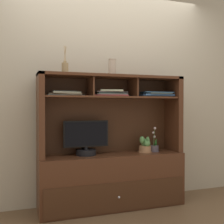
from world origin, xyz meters
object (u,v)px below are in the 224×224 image
(magazine_stack_centre, at_px, (65,94))
(magazine_stack_left, at_px, (110,93))
(magazine_stack_right, at_px, (156,94))
(tv_monitor, at_px, (86,141))
(potted_fern, at_px, (145,146))
(potted_orchid, at_px, (154,147))
(ceramic_vase, at_px, (112,67))
(media_console, at_px, (112,167))
(diffuser_bottle, at_px, (65,68))

(magazine_stack_centre, bearing_deg, magazine_stack_left, -2.45)
(magazine_stack_right, bearing_deg, tv_monitor, 176.53)
(potted_fern, bearing_deg, potted_orchid, -2.01)
(potted_fern, bearing_deg, tv_monitor, 178.43)
(potted_fern, xyz_separation_m, ceramic_vase, (-0.41, -0.01, 0.91))
(media_console, xyz_separation_m, tv_monitor, (-0.30, 0.01, 0.30))
(diffuser_bottle, distance_m, ceramic_vase, 0.53)
(media_console, distance_m, diffuser_bottle, 1.21)
(magazine_stack_centre, height_order, magazine_stack_right, magazine_stack_right)
(magazine_stack_left, distance_m, ceramic_vase, 0.30)
(tv_monitor, relative_size, ceramic_vase, 2.69)
(magazine_stack_right, distance_m, ceramic_vase, 0.61)
(potted_fern, relative_size, magazine_stack_centre, 0.46)
(media_console, height_order, ceramic_vase, ceramic_vase)
(potted_fern, relative_size, ceramic_vase, 1.00)
(diffuser_bottle, bearing_deg, potted_orchid, 0.32)
(media_console, xyz_separation_m, diffuser_bottle, (-0.53, -0.02, 1.09))
(media_console, bearing_deg, diffuser_bottle, -178.08)
(media_console, distance_m, magazine_stack_right, 0.98)
(magazine_stack_centre, xyz_separation_m, magazine_stack_right, (1.06, -0.08, 0.00))
(media_console, relative_size, tv_monitor, 3.26)
(magazine_stack_left, distance_m, magazine_stack_right, 0.55)
(tv_monitor, relative_size, magazine_stack_right, 1.20)
(potted_orchid, relative_size, diffuser_bottle, 1.00)
(ceramic_vase, bearing_deg, media_console, 90.00)
(diffuser_bottle, bearing_deg, magazine_stack_left, 4.37)
(magazine_stack_centre, relative_size, magazine_stack_right, 0.96)
(tv_monitor, xyz_separation_m, potted_fern, (0.71, -0.02, -0.09))
(potted_orchid, bearing_deg, ceramic_vase, -179.83)
(potted_fern, bearing_deg, ceramic_vase, -179.20)
(magazine_stack_centre, bearing_deg, media_console, -4.72)
(magazine_stack_right, bearing_deg, magazine_stack_centre, 175.56)
(ceramic_vase, bearing_deg, tv_monitor, 175.16)
(tv_monitor, xyz_separation_m, magazine_stack_centre, (-0.23, 0.03, 0.52))
(potted_fern, relative_size, magazine_stack_left, 0.45)
(potted_fern, xyz_separation_m, magazine_stack_right, (0.12, -0.03, 0.61))
(tv_monitor, bearing_deg, potted_orchid, -1.63)
(magazine_stack_left, relative_size, magazine_stack_centre, 1.03)
(media_console, relative_size, potted_fern, 8.80)
(media_console, distance_m, magazine_stack_left, 0.83)
(magazine_stack_centre, relative_size, ceramic_vase, 2.16)
(magazine_stack_left, relative_size, ceramic_vase, 2.23)
(potted_orchid, bearing_deg, magazine_stack_right, -78.78)
(magazine_stack_left, xyz_separation_m, ceramic_vase, (0.02, -0.03, 0.29))
(magazine_stack_left, bearing_deg, tv_monitor, -177.98)
(potted_orchid, distance_m, magazine_stack_centre, 1.22)
(potted_orchid, height_order, magazine_stack_centre, magazine_stack_centre)
(tv_monitor, xyz_separation_m, diffuser_bottle, (-0.23, -0.03, 0.79))
(media_console, xyz_separation_m, potted_orchid, (0.53, -0.01, 0.19))
(potted_orchid, relative_size, magazine_stack_right, 0.70)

